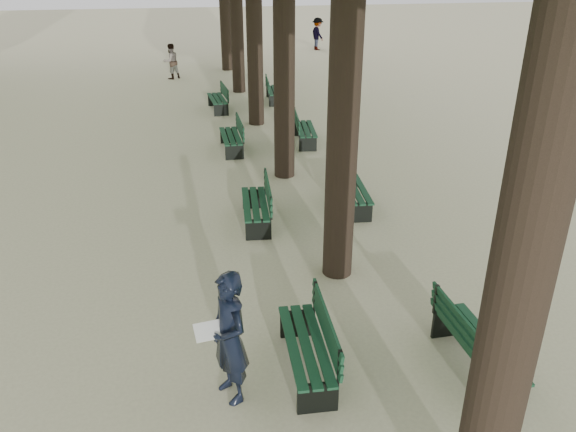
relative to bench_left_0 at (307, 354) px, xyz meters
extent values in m
plane|color=beige|center=(-0.37, -0.53, -0.27)|extent=(120.00, 120.00, 0.00)
cylinder|color=#33261C|center=(1.13, -2.53, 3.48)|extent=(0.52, 0.52, 7.50)
cylinder|color=#33261C|center=(1.13, 2.47, 3.48)|extent=(0.52, 0.52, 7.50)
cylinder|color=#33261C|center=(1.13, 7.47, 3.48)|extent=(0.52, 0.52, 7.50)
cylinder|color=#33261C|center=(1.13, 12.47, 3.48)|extent=(0.52, 0.52, 7.50)
cube|color=black|center=(-0.02, 0.00, -0.05)|extent=(0.61, 1.82, 0.45)
cube|color=black|center=(-0.02, 0.00, 0.18)|extent=(0.63, 1.82, 0.04)
cube|color=black|center=(0.26, -0.01, 0.45)|extent=(0.13, 1.80, 0.40)
cube|color=black|center=(-0.02, 4.78, -0.05)|extent=(0.67, 1.84, 0.45)
cube|color=black|center=(-0.02, 4.78, 0.18)|extent=(0.69, 1.84, 0.04)
cube|color=black|center=(0.26, 4.76, 0.45)|extent=(0.20, 1.80, 0.40)
cube|color=black|center=(-0.02, 9.73, -0.05)|extent=(0.52, 1.80, 0.45)
cube|color=black|center=(-0.02, 9.73, 0.18)|extent=(0.54, 1.80, 0.04)
cube|color=black|center=(0.26, 9.73, 0.45)|extent=(0.04, 1.80, 0.40)
cube|color=black|center=(-0.02, 14.48, -0.05)|extent=(0.63, 1.83, 0.45)
cube|color=black|center=(-0.02, 14.48, 0.18)|extent=(0.65, 1.83, 0.04)
cube|color=black|center=(0.26, 14.50, 0.45)|extent=(0.15, 1.80, 0.40)
cube|color=black|center=(2.28, -0.43, -0.05)|extent=(0.54, 1.80, 0.45)
cube|color=black|center=(2.28, -0.43, 0.18)|extent=(0.56, 1.80, 0.04)
cube|color=black|center=(2.00, -0.44, 0.45)|extent=(0.06, 1.80, 0.40)
cube|color=black|center=(2.28, 5.16, -0.05)|extent=(0.71, 1.84, 0.45)
cube|color=black|center=(2.28, 5.16, 0.18)|extent=(0.73, 1.85, 0.04)
cube|color=black|center=(2.01, 5.19, 0.45)|extent=(0.23, 1.79, 0.40)
cube|color=black|center=(2.28, 10.03, -0.05)|extent=(0.73, 1.85, 0.45)
cube|color=black|center=(2.28, 10.03, 0.18)|extent=(0.75, 1.85, 0.04)
cube|color=black|center=(2.01, 10.06, 0.45)|extent=(0.26, 1.79, 0.40)
cube|color=black|center=(2.28, 15.43, -0.05)|extent=(0.70, 1.84, 0.45)
cube|color=black|center=(2.28, 15.43, 0.18)|extent=(0.72, 1.84, 0.04)
cube|color=black|center=(2.00, 15.45, 0.45)|extent=(0.22, 1.80, 0.40)
imported|color=black|center=(-1.05, -0.27, 0.63)|extent=(0.62, 0.81, 1.81)
cube|color=white|center=(-1.30, -0.27, 0.78)|extent=(0.37, 0.29, 0.12)
imported|color=#262628|center=(7.07, 27.86, 0.65)|extent=(0.58, 1.24, 1.84)
imported|color=#262628|center=(7.50, 23.48, 0.52)|extent=(0.64, 0.98, 1.59)
imported|color=#262628|center=(-1.58, 20.73, 0.51)|extent=(0.81, 0.67, 1.57)
camera|label=1|loc=(-1.44, -5.94, 4.93)|focal=35.00mm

